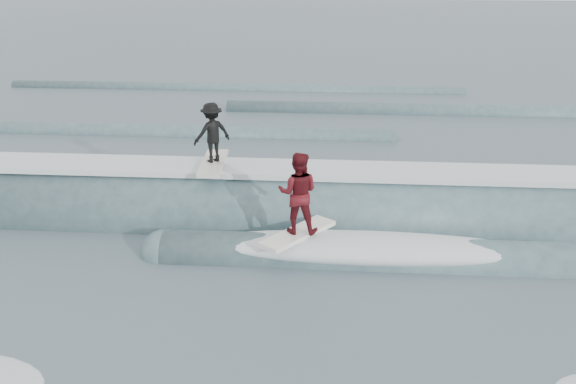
{
  "coord_description": "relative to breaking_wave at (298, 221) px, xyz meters",
  "views": [
    {
      "loc": [
        1.08,
        -8.41,
        6.46
      ],
      "look_at": [
        0.0,
        5.54,
        1.1
      ],
      "focal_mm": 40.0,
      "sensor_mm": 36.0,
      "label": 1
    }
  ],
  "objects": [
    {
      "name": "ground",
      "position": [
        -0.2,
        -6.3,
        -0.03
      ],
      "size": [
        160.0,
        160.0,
        0.0
      ],
      "primitive_type": "plane",
      "color": "#384752",
      "rests_on": "ground"
    },
    {
      "name": "breaking_wave",
      "position": [
        0.0,
        0.0,
        0.0
      ],
      "size": [
        22.2,
        4.09,
        2.63
      ],
      "color": "#37535D",
      "rests_on": "ground"
    },
    {
      "name": "surfer_black",
      "position": [
        -2.14,
        0.24,
        2.09
      ],
      "size": [
        1.09,
        2.03,
        1.58
      ],
      "color": "silver",
      "rests_on": "ground"
    },
    {
      "name": "surfer_red",
      "position": [
        0.11,
        -1.96,
        1.43
      ],
      "size": [
        1.64,
        1.93,
        1.91
      ],
      "color": "white",
      "rests_on": "ground"
    },
    {
      "name": "far_swells",
      "position": [
        -0.48,
        11.35,
        -0.03
      ],
      "size": [
        37.22,
        8.65,
        0.8
      ],
      "color": "#37535D",
      "rests_on": "ground"
    }
  ]
}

